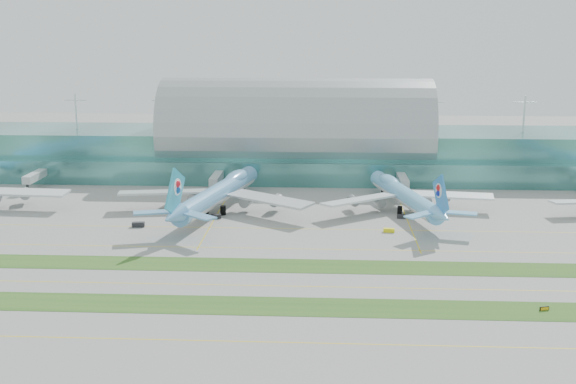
# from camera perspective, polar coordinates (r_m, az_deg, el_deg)

# --- Properties ---
(ground) EXTENTS (700.00, 700.00, 0.00)m
(ground) POSITION_cam_1_polar(r_m,az_deg,el_deg) (202.08, -0.80, -6.03)
(ground) COLOR gray
(ground) RESTS_ON ground
(terminal) EXTENTS (340.00, 69.10, 36.00)m
(terminal) POSITION_cam_1_polar(r_m,az_deg,el_deg) (323.74, 0.67, 3.86)
(terminal) COLOR #3D7A75
(terminal) RESTS_ON ground
(grass_strip_near) EXTENTS (420.00, 12.00, 0.08)m
(grass_strip_near) POSITION_cam_1_polar(r_m,az_deg,el_deg) (175.92, -1.40, -9.01)
(grass_strip_near) COLOR #2D591E
(grass_strip_near) RESTS_ON ground
(grass_strip_far) EXTENTS (420.00, 12.00, 0.08)m
(grass_strip_far) POSITION_cam_1_polar(r_m,az_deg,el_deg) (203.96, -0.77, -5.84)
(grass_strip_far) COLOR #2D591E
(grass_strip_far) RESTS_ON ground
(taxiline_a) EXTENTS (420.00, 0.35, 0.01)m
(taxiline_a) POSITION_cam_1_polar(r_m,az_deg,el_deg) (157.65, -1.96, -11.75)
(taxiline_a) COLOR yellow
(taxiline_a) RESTS_ON ground
(taxiline_b) EXTENTS (420.00, 0.35, 0.01)m
(taxiline_b) POSITION_cam_1_polar(r_m,az_deg,el_deg) (188.94, -1.08, -7.42)
(taxiline_b) COLOR yellow
(taxiline_b) RESTS_ON ground
(taxiline_c) EXTENTS (420.00, 0.35, 0.01)m
(taxiline_c) POSITION_cam_1_polar(r_m,az_deg,el_deg) (219.13, -0.50, -4.49)
(taxiline_c) COLOR yellow
(taxiline_c) RESTS_ON ground
(taxiline_d) EXTENTS (420.00, 0.35, 0.01)m
(taxiline_d) POSITION_cam_1_polar(r_m,az_deg,el_deg) (240.16, -0.18, -2.90)
(taxiline_d) COLOR yellow
(taxiline_d) RESTS_ON ground
(airliner_b) EXTENTS (72.39, 83.42, 23.19)m
(airliner_b) POSITION_cam_1_polar(r_m,az_deg,el_deg) (261.99, -5.48, 0.01)
(airliner_b) COLOR #5E9CCF
(airliner_b) RESTS_ON ground
(airliner_c) EXTENTS (63.26, 73.04, 20.38)m
(airliner_c) POSITION_cam_1_polar(r_m,az_deg,el_deg) (264.46, 9.14, -0.16)
(airliner_c) COLOR #6CBBEF
(airliner_c) RESTS_ON ground
(gse_c) EXTENTS (4.33, 2.51, 1.59)m
(gse_c) POSITION_cam_1_polar(r_m,az_deg,el_deg) (247.09, -11.75, -2.53)
(gse_c) COLOR black
(gse_c) RESTS_ON ground
(gse_d) EXTENTS (3.78, 2.31, 1.45)m
(gse_d) POSITION_cam_1_polar(r_m,az_deg,el_deg) (253.50, -5.71, -1.94)
(gse_d) COLOR black
(gse_d) RESTS_ON ground
(gse_e) EXTENTS (3.79, 2.04, 1.26)m
(gse_e) POSITION_cam_1_polar(r_m,az_deg,el_deg) (238.26, 7.99, -3.01)
(gse_e) COLOR yellow
(gse_e) RESTS_ON ground
(gse_f) EXTENTS (3.21, 2.01, 1.28)m
(gse_f) POSITION_cam_1_polar(r_m,az_deg,el_deg) (255.55, 8.94, -1.93)
(gse_f) COLOR black
(gse_f) RESTS_ON ground
(taxiway_sign_east) EXTENTS (2.39, 0.90, 1.02)m
(taxiway_sign_east) POSITION_cam_1_polar(r_m,az_deg,el_deg) (183.61, 19.60, -8.67)
(taxiway_sign_east) COLOR black
(taxiway_sign_east) RESTS_ON ground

